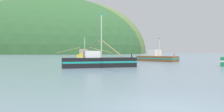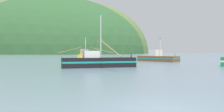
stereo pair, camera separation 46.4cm
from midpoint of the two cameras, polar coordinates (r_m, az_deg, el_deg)
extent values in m
plane|color=slate|center=(9.62, 12.74, -11.82)|extent=(600.00, 600.00, 0.00)
ellipsoid|color=#516B38|center=(254.09, -6.94, 0.60)|extent=(136.87, 109.50, 105.81)
ellipsoid|color=#2D562D|center=(224.16, -13.33, 0.52)|extent=(161.11, 128.89, 100.90)
cube|color=black|center=(32.42, -2.53, -1.54)|extent=(10.00, 4.04, 1.31)
cube|color=teal|center=(32.42, -2.53, -1.43)|extent=(10.10, 4.08, 0.24)
cone|color=black|center=(33.84, 4.90, 0.27)|extent=(0.24, 0.24, 0.70)
cube|color=silver|center=(32.12, -4.48, 0.41)|extent=(2.28, 1.76, 0.91)
cylinder|color=silver|center=(32.50, -2.22, 4.58)|extent=(0.12, 0.12, 5.62)
cube|color=teal|center=(32.81, -2.23, 9.69)|extent=(0.36, 0.11, 0.20)
cylinder|color=#997F4C|center=(36.96, -4.41, 1.76)|extent=(1.89, 7.45, 2.05)
cylinder|color=#997F4C|center=(27.87, -0.05, 1.98)|extent=(1.89, 7.45, 2.05)
cube|color=brown|center=(52.96, 10.85, -0.63)|extent=(7.70, 9.11, 1.14)
cube|color=teal|center=(52.96, 10.85, -0.56)|extent=(7.77, 9.20, 0.21)
cone|color=brown|center=(50.34, 14.76, 0.32)|extent=(0.28, 0.28, 0.70)
cube|color=silver|center=(53.26, 10.41, 0.73)|extent=(2.87, 2.78, 1.36)
cylinder|color=silver|center=(52.52, 11.44, 1.93)|extent=(0.12, 0.12, 3.58)
cube|color=teal|center=(52.59, 11.45, 4.02)|extent=(0.24, 0.31, 0.20)
cube|color=gold|center=(54.14, -5.94, -0.40)|extent=(3.02, 8.01, 1.48)
cube|color=white|center=(54.14, -5.94, -0.32)|extent=(3.05, 8.09, 0.27)
cone|color=gold|center=(57.68, -5.39, 0.77)|extent=(0.22, 0.22, 0.70)
cube|color=gray|center=(52.80, -6.17, 1.01)|extent=(1.86, 2.04, 1.19)
cylinder|color=silver|center=(54.02, -5.96, 2.24)|extent=(0.12, 0.12, 3.51)
cube|color=white|center=(54.09, -5.97, 4.22)|extent=(0.07, 0.36, 0.20)
cylinder|color=#997F4C|center=(54.80, -9.68, 1.34)|extent=(5.15, 0.75, 1.35)
cylinder|color=#997F4C|center=(53.68, -2.13, 1.36)|extent=(5.15, 0.75, 1.35)
camera|label=1|loc=(0.23, -89.66, 0.01)|focal=39.13mm
camera|label=2|loc=(0.23, 90.34, -0.01)|focal=39.13mm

